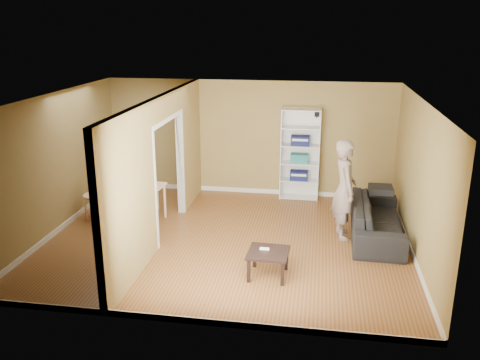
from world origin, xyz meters
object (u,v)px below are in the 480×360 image
(bookshelf, at_px, (300,154))
(dining_table, at_px, (131,190))
(chair_left, at_px, (95,194))
(chair_near, at_px, (125,207))
(sofa, at_px, (377,214))
(chair_far, at_px, (147,189))
(person, at_px, (345,181))
(coffee_table, at_px, (268,255))

(bookshelf, distance_m, dining_table, 3.79)
(chair_left, xyz_separation_m, chair_near, (0.86, -0.60, -0.00))
(sofa, bearing_deg, bookshelf, 39.41)
(sofa, distance_m, chair_far, 4.67)
(bookshelf, bearing_deg, person, -66.74)
(coffee_table, relative_size, dining_table, 0.52)
(bookshelf, distance_m, chair_left, 4.48)
(bookshelf, distance_m, coffee_table, 3.92)
(bookshelf, relative_size, chair_far, 2.07)
(chair_left, bearing_deg, dining_table, 81.68)
(sofa, xyz_separation_m, chair_far, (-4.63, 0.61, 0.05))
(person, distance_m, bookshelf, 2.29)
(chair_near, height_order, chair_far, chair_near)
(sofa, height_order, coffee_table, sofa)
(person, xyz_separation_m, chair_far, (-4.01, 0.72, -0.59))
(bookshelf, height_order, coffee_table, bookshelf)
(bookshelf, height_order, chair_near, bookshelf)
(coffee_table, distance_m, chair_near, 3.12)
(sofa, distance_m, coffee_table, 2.60)
(coffee_table, relative_size, chair_far, 0.63)
(coffee_table, height_order, chair_near, chair_near)
(sofa, xyz_separation_m, bookshelf, (-1.53, 2.00, 0.58))
(bookshelf, height_order, chair_left, bookshelf)
(chair_near, bearing_deg, bookshelf, 52.12)
(chair_near, bearing_deg, person, 19.35)
(bookshelf, bearing_deg, sofa, -52.56)
(person, bearing_deg, chair_near, 86.37)
(chair_left, distance_m, chair_far, 1.06)
(person, xyz_separation_m, chair_near, (-4.03, -0.48, -0.56))
(sofa, distance_m, dining_table, 4.74)
(sofa, height_order, chair_left, chair_left)
(coffee_table, xyz_separation_m, chair_left, (-3.69, 1.88, 0.17))
(chair_left, bearing_deg, bookshelf, 109.53)
(bookshelf, bearing_deg, dining_table, -148.05)
(dining_table, bearing_deg, chair_near, -82.61)
(chair_near, bearing_deg, sofa, 19.75)
(person, bearing_deg, coffee_table, 135.28)
(sofa, relative_size, coffee_table, 3.70)
(person, distance_m, dining_table, 4.13)
(sofa, distance_m, person, 0.91)
(dining_table, relative_size, chair_near, 1.14)
(person, relative_size, dining_table, 1.83)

